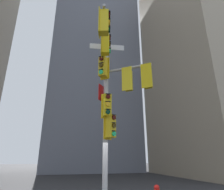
% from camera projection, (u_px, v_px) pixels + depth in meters
% --- Properties ---
extents(building_tower_right, '(13.78, 13.78, 30.36)m').
position_uv_depth(building_tower_right, '(210.00, 56.00, 25.67)').
color(building_tower_right, tan).
rests_on(building_tower_right, ground).
extents(building_mid_block, '(13.71, 13.71, 29.67)m').
position_uv_depth(building_mid_block, '(91.00, 83.00, 34.12)').
color(building_mid_block, slate).
rests_on(building_mid_block, ground).
extents(signal_pole_assembly, '(2.74, 3.01, 8.63)m').
position_uv_depth(signal_pole_assembly, '(112.00, 84.00, 8.48)').
color(signal_pole_assembly, '#B2B2B5').
rests_on(signal_pole_assembly, ground).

